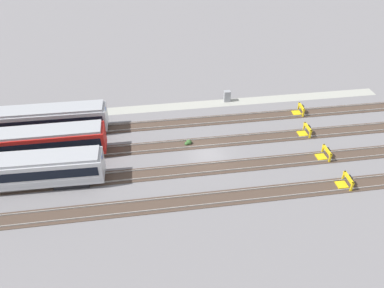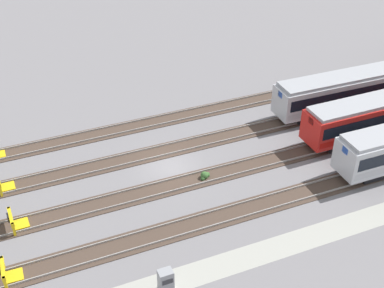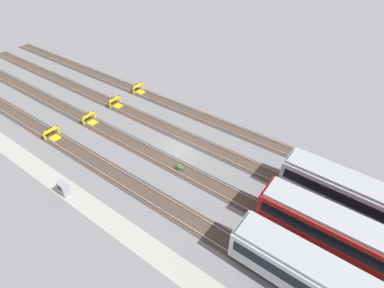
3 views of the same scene
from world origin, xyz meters
name	(u,v)px [view 3 (image 3 of 3)]	position (x,y,z in m)	size (l,w,h in m)	color
ground_plane	(179,150)	(0.00, 0.00, 0.00)	(400.00, 400.00, 0.00)	slate
service_walkway	(102,215)	(0.00, -11.46, 0.00)	(54.00, 2.00, 0.01)	#9E9E93
rail_track_nearest	(135,187)	(0.00, -7.16, 0.04)	(90.00, 2.23, 0.21)	#47382D
rail_track_near_inner	(166,161)	(0.00, -2.39, 0.04)	(90.00, 2.24, 0.21)	#47382D
rail_track_middle	(191,139)	(0.00, 2.39, 0.04)	(90.00, 2.24, 0.21)	#47382D
rail_track_far_inner	(212,121)	(0.00, 7.16, 0.04)	(90.00, 2.23, 0.21)	#47382D
subway_car_front_row_left_inner	(373,250)	(20.58, -2.42, 2.04)	(18.00, 2.85, 3.70)	red
bumper_stop_nearest_track	(53,134)	(-13.78, -7.17, 0.51)	(1.37, 2.01, 1.22)	gold
bumper_stop_near_inner_track	(90,119)	(-12.69, -2.38, 0.51)	(1.36, 2.00, 1.22)	gold
bumper_stop_middle_track	(116,103)	(-13.04, 2.39, 0.51)	(1.35, 2.00, 1.22)	gold
bumper_stop_far_inner_track	(139,89)	(-13.20, 7.16, 0.51)	(1.36, 2.01, 1.22)	gold
electrical_cabinet	(64,188)	(-4.88, -11.88, 0.80)	(0.90, 0.73, 1.60)	gray
weed_clump	(179,167)	(1.98, -2.44, 0.24)	(0.92, 0.70, 0.64)	#38602D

